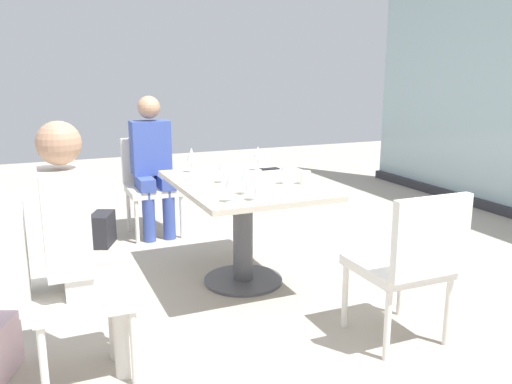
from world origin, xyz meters
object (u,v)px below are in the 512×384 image
chair_front_right (59,283)px  chair_far_right (410,259)px  dining_table_main (243,208)px  cell_phone_on_table (269,169)px  chair_side_end (151,180)px  wine_glass_6 (246,174)px  wine_glass_3 (231,180)px  wine_glass_1 (258,153)px  wine_glass_2 (286,165)px  person_front_right (80,239)px  coffee_cup (305,178)px  wine_glass_0 (256,179)px  wine_glass_5 (224,164)px  handbag_0 (102,229)px  wine_glass_4 (191,155)px  person_side_end (152,160)px

chair_front_right → chair_far_right: 1.78m
dining_table_main → cell_phone_on_table: 0.55m
chair_side_end → wine_glass_6: (1.81, 0.21, 0.37)m
chair_side_end → wine_glass_3: size_ratio=4.70×
wine_glass_6 → cell_phone_on_table: wine_glass_6 is taller
wine_glass_1 → wine_glass_2: bearing=-3.1°
person_front_right → coffee_cup: (-0.55, 1.50, 0.08)m
chair_far_right → cell_phone_on_table: (-1.53, -0.13, 0.24)m
dining_table_main → wine_glass_1: (-0.36, 0.27, 0.32)m
chair_side_end → wine_glass_0: size_ratio=4.70×
wine_glass_5 → wine_glass_0: bearing=0.3°
cell_phone_on_table → handbag_0: 1.59m
wine_glass_6 → wine_glass_0: bearing=-3.5°
wine_glass_4 → wine_glass_5: 0.47m
dining_table_main → chair_side_end: size_ratio=1.48×
person_side_end → wine_glass_1: (0.98, 0.60, 0.16)m
wine_glass_1 → chair_far_right: bearing=8.3°
wine_glass_4 → cell_phone_on_table: bearing=78.2°
cell_phone_on_table → wine_glass_5: bearing=-55.7°
person_side_end → wine_glass_6: size_ratio=6.81×
dining_table_main → chair_front_right: (0.78, -1.25, -0.05)m
chair_front_right → cell_phone_on_table: bearing=125.2°
chair_far_right → person_front_right: bearing=-103.2°
dining_table_main → wine_glass_6: size_ratio=6.97×
wine_glass_6 → handbag_0: wine_glass_6 is taller
dining_table_main → wine_glass_2: size_ratio=6.97×
wine_glass_0 → cell_phone_on_table: 1.02m
person_side_end → wine_glass_4: size_ratio=6.81×
dining_table_main → wine_glass_6: (0.36, -0.12, 0.32)m
chair_far_right → cell_phone_on_table: 1.55m
chair_far_right → cell_phone_on_table: size_ratio=6.04×
chair_far_right → wine_glass_3: wine_glass_3 is taller
wine_glass_1 → wine_glass_2: size_ratio=1.00×
handbag_0 → person_side_end: bearing=125.1°
wine_glass_5 → wine_glass_6: 0.38m
wine_glass_1 → wine_glass_2: (0.54, -0.03, 0.00)m
wine_glass_2 → cell_phone_on_table: (-0.54, 0.13, -0.13)m
chair_far_right → cell_phone_on_table: chair_far_right is taller
chair_side_end → wine_glass_1: bearing=28.8°
person_side_end → handbag_0: (0.10, -0.48, -0.56)m
wine_glass_3 → coffee_cup: size_ratio=2.06×
chair_side_end → chair_far_right: same height
wine_glass_3 → chair_far_right: bearing=49.0°
chair_far_right → person_side_end: (-2.51, -0.82, 0.20)m
coffee_cup → wine_glass_4: bearing=-140.9°
chair_front_right → chair_far_right: size_ratio=1.00×
person_front_right → wine_glass_1: bearing=129.0°
person_front_right → wine_glass_3: 0.93m
wine_glass_3 → wine_glass_5: size_ratio=1.00×
chair_far_right → handbag_0: bearing=-151.6°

